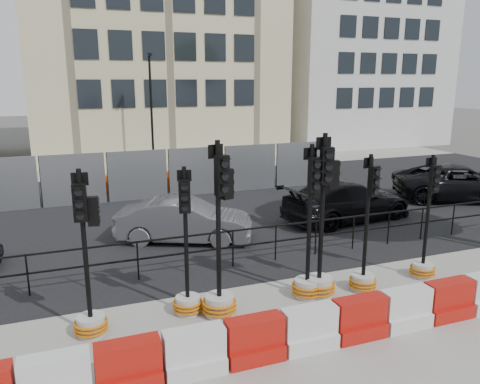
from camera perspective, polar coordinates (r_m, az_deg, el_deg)
name	(u,v)px	position (r m, az deg, el deg)	size (l,w,h in m)	color
ground	(250,286)	(11.16, 1.26, -11.36)	(120.00, 120.00, 0.00)	#51514C
sidewalk_near	(314,354)	(8.78, 8.96, -18.90)	(40.00, 6.00, 0.02)	gray
road	(180,210)	(17.46, -7.30, -2.14)	(40.00, 14.00, 0.03)	black
sidewalk_far	(142,168)	(26.10, -11.91, 2.89)	(40.00, 4.00, 0.02)	gray
building_cream	(151,10)	(32.20, -10.75, 20.99)	(15.00, 10.06, 18.00)	beige
building_white	(353,34)	(37.78, 13.59, 18.19)	(12.00, 9.06, 16.00)	silver
kerb_railing	(233,242)	(11.94, -0.88, -6.09)	(18.00, 0.04, 1.00)	black
heras_fencing	(164,178)	(19.96, -9.26, 1.75)	(14.33, 1.72, 2.00)	gray
lamp_post_far	(151,109)	(24.79, -10.75, 9.89)	(0.12, 0.56, 6.00)	black
barrier_row	(309,330)	(8.75, 8.38, -16.31)	(15.70, 0.50, 0.80)	red
traffic_signal_b	(89,298)	(9.30, -17.88, -12.20)	(0.63, 0.63, 3.19)	silver
traffic_signal_c	(187,285)	(9.74, -6.45, -11.20)	(0.61, 0.61, 3.08)	silver
traffic_signal_d	(220,276)	(9.53, -2.46, -10.23)	(0.71, 0.71, 3.60)	silver
traffic_signal_e	(308,267)	(10.45, 8.31, -9.08)	(0.67, 0.67, 3.41)	silver
traffic_signal_f	(321,259)	(10.49, 9.83, -8.10)	(0.72, 0.72, 3.63)	silver
traffic_signal_g	(364,264)	(11.04, 14.93, -8.46)	(0.62, 0.62, 3.15)	silver
traffic_signal_h	(424,253)	(12.20, 21.55, -6.96)	(0.60, 0.60, 3.02)	silver
car_b	(184,220)	(13.93, -6.79, -3.45)	(4.18, 2.87, 1.30)	#515257
car_c	(347,201)	(16.30, 12.89, -1.07)	(4.92, 2.52, 1.37)	black
car_d	(461,183)	(20.57, 25.32, 1.04)	(5.62, 4.23, 1.42)	black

